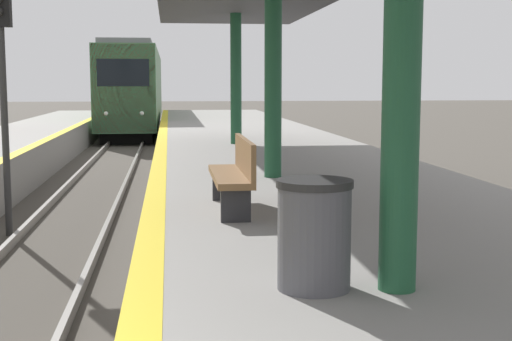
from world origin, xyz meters
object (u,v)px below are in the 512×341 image
Objects in this scene: trash_bin at (314,234)px; signal_mid at (2,54)px; train at (135,89)px; bench at (235,172)px.

signal_mid is at bearing 118.41° from trash_bin.
train reaches higher than trash_bin.
bench is at bearing -85.12° from train.
signal_mid is 8.44m from trash_bin.
trash_bin is at bearing -85.27° from bench.
trash_bin is 3.58m from bench.
signal_mid is 2.29× the size of bench.
trash_bin is at bearing -85.13° from train.
train reaches higher than bench.
bench is at bearing 94.73° from trash_bin.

